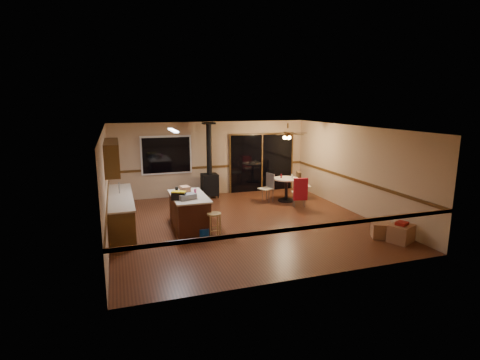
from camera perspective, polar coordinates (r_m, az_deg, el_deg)
name	(u,v)px	position (r m, az deg, el deg)	size (l,w,h in m)	color
floor	(243,223)	(10.40, 0.52, -6.54)	(7.00, 7.00, 0.00)	#512716
ceiling	(244,128)	(9.89, 0.55, 7.91)	(7.00, 7.00, 0.00)	silver
wall_back	(212,158)	(13.38, -4.33, 3.29)	(7.00, 7.00, 0.00)	tan
wall_front	(306,212)	(6.94, 9.96, -4.88)	(7.00, 7.00, 0.00)	tan
wall_left	(106,186)	(9.55, -19.76, -0.82)	(7.00, 7.00, 0.00)	tan
wall_right	(354,169)	(11.66, 17.04, 1.54)	(7.00, 7.00, 0.00)	tan
chair_rail	(243,188)	(10.13, 0.53, -1.16)	(7.00, 7.00, 0.08)	#4F3113
window	(166,155)	(13.01, -11.15, 3.75)	(1.72, 0.10, 1.32)	black
sliding_door	(262,163)	(13.95, 3.34, 2.62)	(2.52, 0.10, 2.10)	black
lower_cabinets	(121,213)	(10.24, -17.69, -4.89)	(0.60, 3.00, 0.86)	#553615
countertop	(120,197)	(10.12, -17.85, -2.44)	(0.64, 3.04, 0.04)	beige
upper_cabinets	(112,157)	(10.13, -18.93, 3.38)	(0.35, 2.00, 0.80)	#553615
kitchen_island	(189,212)	(9.90, -7.74, -4.85)	(0.88, 1.68, 0.90)	#3D1A0F
wood_stove	(210,177)	(13.00, -4.66, 0.48)	(0.55, 0.50, 2.52)	black
ceiling_fan	(288,135)	(12.36, 7.28, 6.79)	(0.24, 0.24, 0.55)	brown
fluorescent_strip	(173,130)	(9.77, -10.16, 7.44)	(0.10, 1.20, 0.04)	white
toolbox_grey	(187,197)	(9.38, -8.08, -2.53)	(0.44, 0.25, 0.14)	slate
toolbox_black	(179,196)	(9.36, -9.32, -2.44)	(0.34, 0.18, 0.19)	black
toolbox_yellow_lid	(179,192)	(9.34, -9.34, -1.80)	(0.34, 0.18, 0.03)	gold
box_on_island	(185,190)	(9.95, -8.37, -1.52)	(0.22, 0.30, 0.20)	#916140
bottle_dark	(177,192)	(9.62, -9.61, -1.84)	(0.07, 0.07, 0.26)	black
bottle_pink	(195,193)	(9.64, -6.84, -1.93)	(0.06, 0.06, 0.20)	#D84C8C
bottle_white	(181,189)	(10.13, -8.97, -1.40)	(0.06, 0.06, 0.17)	white
bar_stool	(214,226)	(9.21, -3.97, -6.95)	(0.35, 0.35, 0.63)	tan
blue_bucket	(204,233)	(9.36, -5.52, -8.00)	(0.27, 0.27, 0.22)	#0C45AE
dining_table	(286,186)	(12.61, 7.08, -0.84)	(0.87, 0.87, 0.78)	black
glass_red	(281,176)	(12.57, 6.30, 0.64)	(0.05, 0.05, 0.15)	#590C14
glass_cream	(292,176)	(12.58, 7.95, 0.60)	(0.06, 0.06, 0.14)	beige
chair_left	(268,184)	(12.48, 4.34, -0.65)	(0.51, 0.51, 0.51)	#C0B28E
chair_near	(300,189)	(11.86, 9.18, -1.38)	(0.50, 0.53, 0.70)	#C0B28E
chair_right	(299,182)	(12.92, 9.00, -0.29)	(0.56, 0.53, 0.70)	#C0B28E
box_under_window	(187,194)	(13.01, -8.05, -2.06)	(0.46, 0.37, 0.37)	#916140
box_corner_a	(401,233)	(9.76, 23.33, -7.48)	(0.55, 0.46, 0.42)	#916140
box_corner_b	(382,230)	(9.88, 20.78, -7.18)	(0.46, 0.40, 0.37)	#916140
box_small_red	(402,223)	(9.69, 23.45, -6.09)	(0.28, 0.23, 0.07)	maroon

